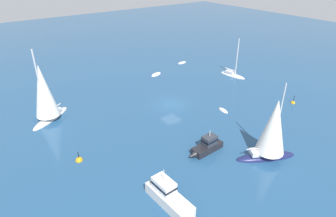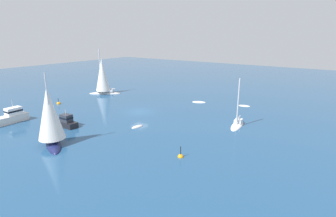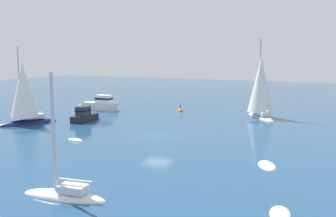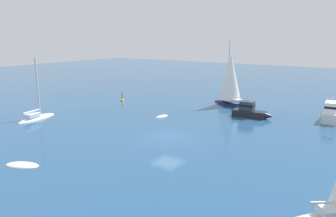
{
  "view_description": "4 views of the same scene",
  "coord_description": "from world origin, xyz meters",
  "px_view_note": "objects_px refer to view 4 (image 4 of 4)",
  "views": [
    {
      "loc": [
        22.45,
        29.94,
        19.0
      ],
      "look_at": [
        2.24,
        2.3,
        1.0
      ],
      "focal_mm": 30.82,
      "sensor_mm": 36.0,
      "label": 1
    },
    {
      "loc": [
        -28.29,
        31.63,
        12.43
      ],
      "look_at": [
        -5.99,
        0.14,
        1.56
      ],
      "focal_mm": 28.2,
      "sensor_mm": 36.0,
      "label": 2
    },
    {
      "loc": [
        -31.31,
        -16.69,
        7.73
      ],
      "look_at": [
        3.62,
        0.67,
        2.18
      ],
      "focal_mm": 41.0,
      "sensor_mm": 36.0,
      "label": 3
    },
    {
      "loc": [
        15.6,
        -23.31,
        9.1
      ],
      "look_at": [
        -0.02,
        0.01,
        2.69
      ],
      "focal_mm": 34.09,
      "sensor_mm": 36.0,
      "label": 4
    }
  ],
  "objects_px": {
    "cabin_cruiser": "(331,112)",
    "launch": "(250,111)",
    "sloop": "(230,82)",
    "skiff_1": "(162,117)",
    "yacht": "(36,117)",
    "channel_buoy": "(122,101)",
    "skiff": "(22,166)"
  },
  "relations": [
    {
      "from": "cabin_cruiser",
      "to": "launch",
      "type": "bearing_deg",
      "value": 113.64
    },
    {
      "from": "sloop",
      "to": "launch",
      "type": "height_order",
      "value": "sloop"
    },
    {
      "from": "skiff_1",
      "to": "yacht",
      "type": "relative_size",
      "value": 0.28
    },
    {
      "from": "sloop",
      "to": "launch",
      "type": "xyz_separation_m",
      "value": [
        4.5,
        -4.68,
        -2.45
      ]
    },
    {
      "from": "launch",
      "to": "channel_buoy",
      "type": "bearing_deg",
      "value": -178.81
    },
    {
      "from": "cabin_cruiser",
      "to": "skiff_1",
      "type": "bearing_deg",
      "value": 117.46
    },
    {
      "from": "channel_buoy",
      "to": "skiff",
      "type": "bearing_deg",
      "value": -65.79
    },
    {
      "from": "sloop",
      "to": "skiff_1",
      "type": "relative_size",
      "value": 4.54
    },
    {
      "from": "cabin_cruiser",
      "to": "sloop",
      "type": "relative_size",
      "value": 0.69
    },
    {
      "from": "yacht",
      "to": "channel_buoy",
      "type": "distance_m",
      "value": 13.04
    },
    {
      "from": "launch",
      "to": "channel_buoy",
      "type": "relative_size",
      "value": 3.06
    },
    {
      "from": "launch",
      "to": "skiff_1",
      "type": "bearing_deg",
      "value": -148.94
    },
    {
      "from": "skiff",
      "to": "channel_buoy",
      "type": "relative_size",
      "value": 1.85
    },
    {
      "from": "skiff_1",
      "to": "launch",
      "type": "distance_m",
      "value": 10.14
    },
    {
      "from": "skiff",
      "to": "launch",
      "type": "xyz_separation_m",
      "value": [
        8.7,
        22.79,
        0.68
      ]
    },
    {
      "from": "sloop",
      "to": "yacht",
      "type": "bearing_deg",
      "value": 78.17
    },
    {
      "from": "cabin_cruiser",
      "to": "skiff",
      "type": "xyz_separation_m",
      "value": [
        -16.61,
        -26.73,
        -0.83
      ]
    },
    {
      "from": "cabin_cruiser",
      "to": "yacht",
      "type": "height_order",
      "value": "yacht"
    },
    {
      "from": "skiff",
      "to": "channel_buoy",
      "type": "height_order",
      "value": "channel_buoy"
    },
    {
      "from": "skiff",
      "to": "skiff_1",
      "type": "bearing_deg",
      "value": -114.17
    },
    {
      "from": "launch",
      "to": "cabin_cruiser",
      "type": "bearing_deg",
      "value": 23.9
    },
    {
      "from": "cabin_cruiser",
      "to": "channel_buoy",
      "type": "xyz_separation_m",
      "value": [
        -26.31,
        -5.15,
        -0.81
      ]
    },
    {
      "from": "cabin_cruiser",
      "to": "sloop",
      "type": "distance_m",
      "value": 12.64
    },
    {
      "from": "cabin_cruiser",
      "to": "yacht",
      "type": "xyz_separation_m",
      "value": [
        -27.49,
        -18.14,
        -0.62
      ]
    },
    {
      "from": "cabin_cruiser",
      "to": "skiff_1",
      "type": "distance_m",
      "value": 18.93
    },
    {
      "from": "launch",
      "to": "sloop",
      "type": "bearing_deg",
      "value": 131.28
    },
    {
      "from": "channel_buoy",
      "to": "yacht",
      "type": "bearing_deg",
      "value": -95.23
    },
    {
      "from": "skiff_1",
      "to": "channel_buoy",
      "type": "distance_m",
      "value": 10.9
    },
    {
      "from": "skiff_1",
      "to": "launch",
      "type": "bearing_deg",
      "value": -45.72
    },
    {
      "from": "yacht",
      "to": "channel_buoy",
      "type": "bearing_deg",
      "value": -13.91
    },
    {
      "from": "skiff",
      "to": "sloop",
      "type": "relative_size",
      "value": 0.31
    },
    {
      "from": "cabin_cruiser",
      "to": "skiff_1",
      "type": "height_order",
      "value": "cabin_cruiser"
    }
  ]
}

